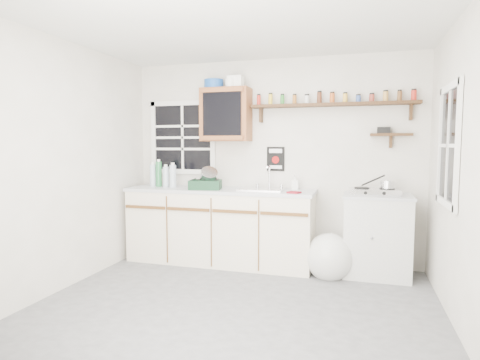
# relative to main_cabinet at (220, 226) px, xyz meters

# --- Properties ---
(room) EXTENTS (3.64, 3.24, 2.54)m
(room) POSITION_rel_main_cabinet_xyz_m (0.58, -1.30, 0.79)
(room) COLOR #4E4E50
(room) RESTS_ON ground
(main_cabinet) EXTENTS (2.31, 0.63, 0.92)m
(main_cabinet) POSITION_rel_main_cabinet_xyz_m (0.00, 0.00, 0.00)
(main_cabinet) COLOR beige
(main_cabinet) RESTS_ON floor
(right_cabinet) EXTENTS (0.73, 0.57, 0.91)m
(right_cabinet) POSITION_rel_main_cabinet_xyz_m (1.83, 0.03, -0.01)
(right_cabinet) COLOR #BABBB4
(right_cabinet) RESTS_ON floor
(sink) EXTENTS (0.52, 0.44, 0.29)m
(sink) POSITION_rel_main_cabinet_xyz_m (0.54, 0.01, 0.47)
(sink) COLOR silver
(sink) RESTS_ON main_cabinet
(upper_cabinet) EXTENTS (0.60, 0.32, 0.65)m
(upper_cabinet) POSITION_rel_main_cabinet_xyz_m (0.03, 0.14, 1.36)
(upper_cabinet) COLOR brown
(upper_cabinet) RESTS_ON wall_back
(upper_cabinet_clutter) EXTENTS (0.49, 0.24, 0.14)m
(upper_cabinet_clutter) POSITION_rel_main_cabinet_xyz_m (-0.00, 0.14, 1.75)
(upper_cabinet_clutter) COLOR #174899
(upper_cabinet_clutter) RESTS_ON upper_cabinet
(spice_shelf) EXTENTS (1.91, 0.18, 0.35)m
(spice_shelf) POSITION_rel_main_cabinet_xyz_m (1.32, 0.21, 1.47)
(spice_shelf) COLOR black
(spice_shelf) RESTS_ON wall_back
(secondary_shelf) EXTENTS (0.45, 0.16, 0.24)m
(secondary_shelf) POSITION_rel_main_cabinet_xyz_m (1.94, 0.22, 1.12)
(secondary_shelf) COLOR black
(secondary_shelf) RESTS_ON wall_back
(warning_sign) EXTENTS (0.22, 0.02, 0.30)m
(warning_sign) POSITION_rel_main_cabinet_xyz_m (0.63, 0.29, 0.82)
(warning_sign) COLOR black
(warning_sign) RESTS_ON wall_back
(window_back) EXTENTS (0.93, 0.03, 0.98)m
(window_back) POSITION_rel_main_cabinet_xyz_m (-0.62, 0.29, 1.09)
(window_back) COLOR black
(window_back) RESTS_ON wall_back
(window_right) EXTENTS (0.03, 0.78, 1.08)m
(window_right) POSITION_rel_main_cabinet_xyz_m (2.37, -0.75, 0.99)
(window_right) COLOR black
(window_right) RESTS_ON wall_back
(water_bottles) EXTENTS (0.38, 0.13, 0.35)m
(water_bottles) POSITION_rel_main_cabinet_xyz_m (-0.77, 0.00, 0.61)
(water_bottles) COLOR #ACBECA
(water_bottles) RESTS_ON main_cabinet
(dish_rack) EXTENTS (0.42, 0.34, 0.28)m
(dish_rack) POSITION_rel_main_cabinet_xyz_m (-0.13, -0.10, 0.55)
(dish_rack) COLOR #10321C
(dish_rack) RESTS_ON main_cabinet
(soap_bottle) EXTENTS (0.09, 0.09, 0.17)m
(soap_bottle) POSITION_rel_main_cabinet_xyz_m (0.90, 0.14, 0.55)
(soap_bottle) COLOR white
(soap_bottle) RESTS_ON main_cabinet
(rag) EXTENTS (0.16, 0.15, 0.02)m
(rag) POSITION_rel_main_cabinet_xyz_m (0.94, -0.20, 0.47)
(rag) COLOR maroon
(rag) RESTS_ON main_cabinet
(hotplate) EXTENTS (0.55, 0.32, 0.08)m
(hotplate) POSITION_rel_main_cabinet_xyz_m (1.80, 0.01, 0.48)
(hotplate) COLOR silver
(hotplate) RESTS_ON right_cabinet
(saucepan) EXTENTS (0.35, 0.24, 0.16)m
(saucepan) POSITION_rel_main_cabinet_xyz_m (1.92, 0.01, 0.56)
(saucepan) COLOR silver
(saucepan) RESTS_ON hotplate
(trash_bag) EXTENTS (0.46, 0.42, 0.53)m
(trash_bag) POSITION_rel_main_cabinet_xyz_m (1.34, -0.19, -0.24)
(trash_bag) COLOR silver
(trash_bag) RESTS_ON floor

